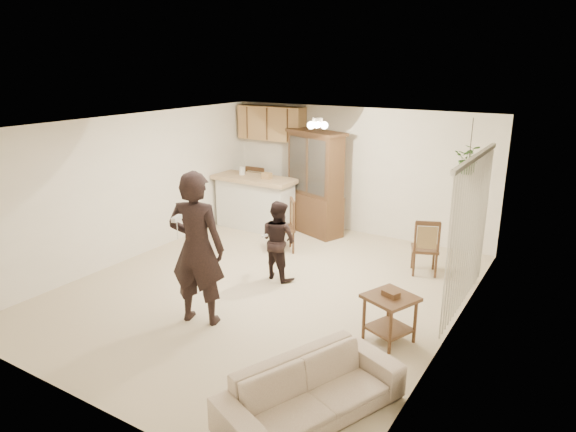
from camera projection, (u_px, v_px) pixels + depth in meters
The scene contains 23 objects.
floor at pixel (266, 288), 7.87m from camera, with size 6.50×6.50×0.00m, color #C4AF94.
ceiling at pixel (264, 124), 7.15m from camera, with size 5.50×6.50×0.02m, color white.
wall_back at pixel (357, 171), 10.16m from camera, with size 5.50×0.02×2.50m, color white.
wall_front at pixel (74, 291), 4.86m from camera, with size 5.50×0.02×2.50m, color white.
wall_left at pixel (134, 187), 8.89m from camera, with size 0.02×6.50×2.50m, color white.
wall_right at pixel (456, 243), 6.13m from camera, with size 0.02×6.50×2.50m, color white.
breakfast_bar at pixel (255, 205), 10.57m from camera, with size 1.60×0.55×1.00m, color silver.
bar_top at pixel (255, 179), 10.41m from camera, with size 1.75×0.70×0.08m, color tan.
upper_cabinets at pixel (271, 123), 10.72m from camera, with size 1.50×0.34×0.70m, color olive.
vertical_blinds at pixel (469, 234), 6.93m from camera, with size 0.06×2.30×2.10m, color beige, non-canonical shape.
ceiling_fixture at pixel (318, 124), 8.06m from camera, with size 0.36×0.36×0.20m, color #FFE6BF, non-canonical shape.
hanging_plant at pixel (469, 159), 8.14m from camera, with size 0.43×0.37×0.48m, color #2C5722.
plant_cord at pixel (471, 139), 8.05m from camera, with size 0.01×0.01×0.65m, color black.
sofa at pixel (312, 382), 4.95m from camera, with size 1.87×0.73×0.73m, color #F1E3C6.
adult at pixel (197, 258), 6.64m from camera, with size 0.66×0.43×1.80m, color black.
child at pixel (278, 238), 8.07m from camera, with size 0.66×0.51×1.35m, color black.
china_hutch at pixel (315, 184), 10.16m from camera, with size 1.40×0.93×2.06m.
side_table at pixel (389, 318), 6.31m from camera, with size 0.71×0.71×0.67m.
chair_bar at pixel (250, 206), 11.16m from camera, with size 0.52×0.52×1.14m.
chair_hutch_left at pixel (282, 237), 9.35m from camera, with size 0.61×0.61×0.97m.
chair_hutch_right at pixel (424, 258), 8.37m from camera, with size 0.54×0.54×0.94m.
controller_adult at pixel (177, 218), 6.00m from camera, with size 0.05×0.18×0.05m, color white.
controller_child at pixel (265, 236), 7.83m from camera, with size 0.03×0.11×0.03m, color white.
Camera 1 is at (4.06, -5.98, 3.34)m, focal length 32.00 mm.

